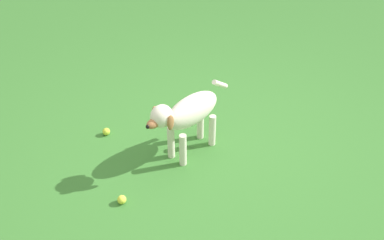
# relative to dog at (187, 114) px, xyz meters

# --- Properties ---
(ground) EXTENTS (14.00, 14.00, 0.00)m
(ground) POSITION_rel_dog_xyz_m (-0.26, 0.10, -0.40)
(ground) COLOR #38722D
(dog) EXTENTS (0.69, 0.65, 0.61)m
(dog) POSITION_rel_dog_xyz_m (0.00, 0.00, 0.00)
(dog) COLOR silver
(dog) RESTS_ON ground
(tennis_ball_0) EXTENTS (0.07, 0.07, 0.07)m
(tennis_ball_0) POSITION_rel_dog_xyz_m (0.70, -0.29, -0.37)
(tennis_ball_0) COLOR #C3D138
(tennis_ball_0) RESTS_ON ground
(tennis_ball_1) EXTENTS (0.07, 0.07, 0.07)m
(tennis_ball_1) POSITION_rel_dog_xyz_m (0.51, 0.54, -0.37)
(tennis_ball_1) COLOR #D6DE41
(tennis_ball_1) RESTS_ON ground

